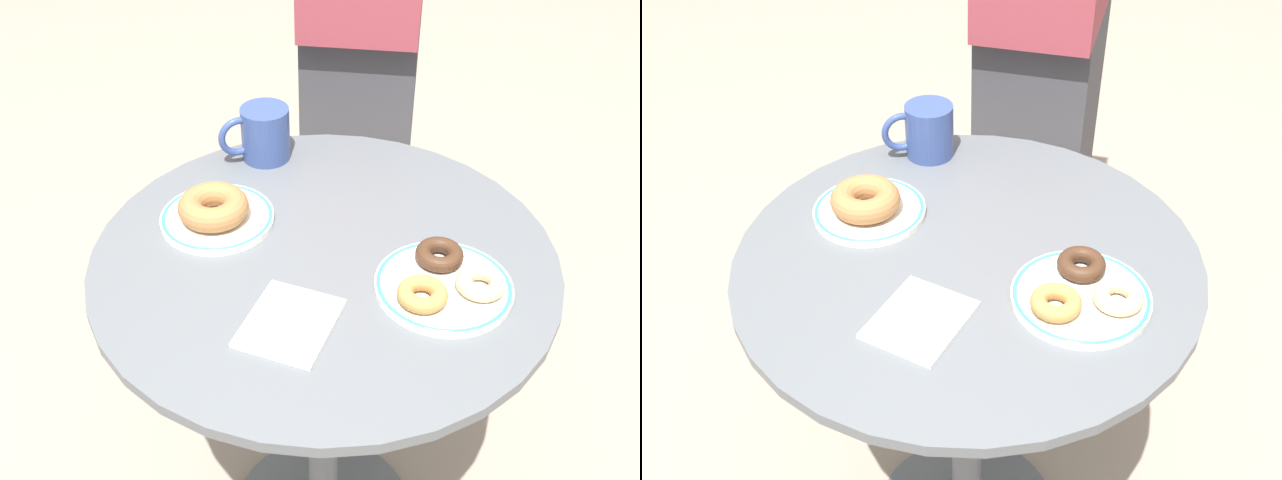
# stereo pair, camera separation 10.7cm
# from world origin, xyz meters

# --- Properties ---
(cafe_table) EXTENTS (0.69, 0.69, 0.71)m
(cafe_table) POSITION_xyz_m (0.00, 0.00, 0.49)
(cafe_table) COLOR #565B60
(cafe_table) RESTS_ON ground
(plate_left) EXTENTS (0.18, 0.18, 0.01)m
(plate_left) POSITION_xyz_m (-0.18, 0.01, 0.72)
(plate_left) COLOR white
(plate_left) RESTS_ON cafe_table
(plate_right) EXTENTS (0.19, 0.19, 0.01)m
(plate_right) POSITION_xyz_m (0.18, -0.01, 0.72)
(plate_right) COLOR white
(plate_right) RESTS_ON cafe_table
(donut_cinnamon) EXTENTS (0.15, 0.15, 0.04)m
(donut_cinnamon) POSITION_xyz_m (-0.19, 0.00, 0.74)
(donut_cinnamon) COLOR #A36B3D
(donut_cinnamon) RESTS_ON plate_left
(donut_glazed) EXTENTS (0.08, 0.08, 0.02)m
(donut_glazed) POSITION_xyz_m (0.23, -0.00, 0.74)
(donut_glazed) COLOR #E0B789
(donut_glazed) RESTS_ON plate_right
(donut_chocolate) EXTENTS (0.08, 0.08, 0.02)m
(donut_chocolate) POSITION_xyz_m (0.16, 0.04, 0.74)
(donut_chocolate) COLOR #422819
(donut_chocolate) RESTS_ON plate_right
(donut_old_fashioned) EXTENTS (0.09, 0.09, 0.02)m
(donut_old_fashioned) POSITION_xyz_m (0.17, -0.05, 0.74)
(donut_old_fashioned) COLOR #BC7F42
(donut_old_fashioned) RESTS_ON plate_right
(paper_napkin) EXTENTS (0.12, 0.14, 0.01)m
(paper_napkin) POSITION_xyz_m (0.02, -0.16, 0.72)
(paper_napkin) COLOR white
(paper_napkin) RESTS_ON cafe_table
(coffee_mug) EXTENTS (0.10, 0.11, 0.09)m
(coffee_mug) POSITION_xyz_m (-0.20, 0.20, 0.76)
(coffee_mug) COLOR #334784
(coffee_mug) RESTS_ON cafe_table
(person_figure) EXTENTS (0.32, 0.43, 1.64)m
(person_figure) POSITION_xyz_m (-0.16, 0.58, 0.81)
(person_figure) COLOR #3D3D42
(person_figure) RESTS_ON ground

